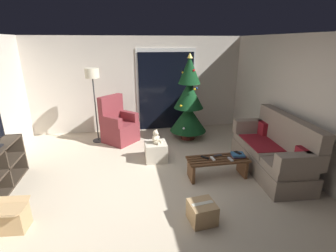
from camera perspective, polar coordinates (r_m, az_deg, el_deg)
ground_plane at (r=4.30m, az=-3.73°, el=-14.13°), size 7.00×7.00×0.00m
wall_back at (r=6.75m, az=-6.96°, el=9.49°), size 5.72×0.12×2.50m
wall_right at (r=4.94m, az=31.03°, el=3.40°), size 0.12×6.00×2.50m
patio_door_frame at (r=6.79m, az=-0.43°, el=8.39°), size 1.60×0.02×2.20m
patio_door_glass at (r=6.78m, az=-0.40°, el=7.95°), size 1.50×0.02×2.10m
couch at (r=5.02m, az=23.30°, el=-5.50°), size 0.91×1.99×1.08m
coffee_table at (r=4.56m, az=11.43°, el=-8.78°), size 1.10×0.40×0.37m
remote_silver at (r=4.50m, az=14.34°, el=-7.50°), size 0.06×0.16×0.02m
remote_black at (r=4.48m, az=8.60°, el=-7.24°), size 0.14×0.15×0.02m
remote_graphite at (r=4.60m, az=11.51°, el=-6.71°), size 0.16×0.07×0.02m
remote_white at (r=4.46m, az=10.36°, el=-7.46°), size 0.05×0.16×0.02m
book_stack at (r=4.64m, az=16.00°, el=-6.50°), size 0.26×0.22×0.07m
cell_phone at (r=4.64m, az=15.95°, el=-5.98°), size 0.11×0.16×0.01m
christmas_tree at (r=6.04m, az=4.82°, el=5.37°), size 0.91×0.91×2.11m
armchair at (r=6.12m, az=-11.47°, el=0.04°), size 0.97×0.97×1.13m
floor_lamp at (r=6.00m, az=-17.11°, el=10.09°), size 0.32×0.32×1.78m
ottoman at (r=5.13m, az=-2.85°, el=-5.91°), size 0.44×0.44×0.38m
teddy_bear_cream at (r=5.00m, az=-2.80°, el=-2.70°), size 0.22×0.21×0.29m
cardboard_box_open_near_shelf at (r=4.00m, az=-33.23°, el=-17.64°), size 0.50×0.48×0.37m
cardboard_box_taped_mid_floor at (r=3.58m, az=7.94°, el=-19.25°), size 0.38×0.38×0.29m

